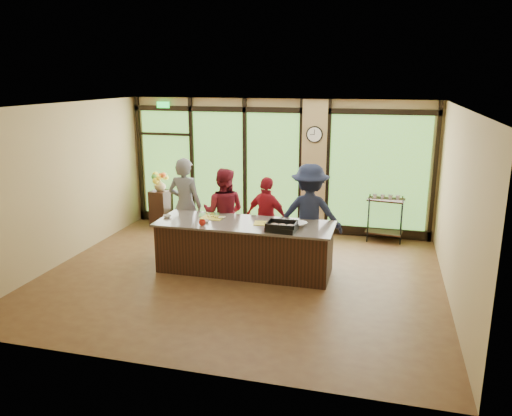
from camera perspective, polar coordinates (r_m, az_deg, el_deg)
The scene contains 25 objects.
floor at distance 9.00m, azimuth -1.80°, elevation -7.85°, with size 7.00×7.00×0.00m, color #53321D.
ceiling at distance 8.32m, azimuth -1.97°, elevation 11.59°, with size 7.00×7.00×0.00m, color silver.
back_wall at distance 11.39m, azimuth 2.43°, elevation 4.84°, with size 7.00×7.00×0.00m, color tan.
left_wall at distance 10.09m, azimuth -21.33°, elevation 2.54°, with size 6.00×6.00×0.00m, color tan.
right_wall at distance 8.28m, azimuth 22.04°, elevation -0.03°, with size 6.00×6.00×0.00m, color tan.
window_wall at distance 11.33m, azimuth 3.18°, elevation 4.24°, with size 6.90×0.12×3.00m.
island_base at distance 9.11m, azimuth -1.29°, elevation -4.59°, with size 3.10×1.00×0.88m, color black.
countertop at distance 8.97m, azimuth -1.30°, elevation -1.82°, with size 3.20×1.10×0.04m, color gray.
wall_clock at distance 11.00m, azimuth 6.70°, elevation 8.35°, with size 0.36×0.04×0.36m.
cook_left at distance 10.09m, azimuth -8.10°, elevation 0.30°, with size 0.70×0.46×1.93m, color slate.
cook_midleft at distance 9.85m, azimuth -3.71°, elevation -0.46°, with size 0.85×0.66×1.76m, color maroon.
cook_midright at distance 9.67m, azimuth 1.26°, elevation -1.16°, with size 0.95×0.39×1.62m, color maroon.
cook_right at distance 9.41m, azimuth 6.14°, elevation -0.74°, with size 1.24×0.71×1.92m, color #1B213B.
roasting_pan at distance 8.49m, azimuth 2.95°, elevation -2.34°, with size 0.50×0.39×0.09m, color black.
mixing_bowl at distance 8.76m, azimuth 4.72°, elevation -1.87°, with size 0.33×0.33×0.08m, color silver.
cutting_board_left at distance 9.50m, azimuth -5.39°, elevation -0.77°, with size 0.38×0.29×0.01m, color #569C38.
cutting_board_center at distance 9.30m, azimuth -5.02°, elevation -1.11°, with size 0.41×0.31×0.01m, color gold.
cutting_board_right at distance 8.91m, azimuth 0.96°, elevation -1.76°, with size 0.37×0.28×0.01m, color gold.
prep_bowl_near at distance 9.44m, azimuth -10.13°, elevation -0.93°, with size 0.15×0.15×0.05m, color white.
prep_bowl_mid at distance 9.04m, azimuth -5.80°, elevation -1.51°, with size 0.13×0.13×0.04m, color white.
prep_bowl_far at distance 9.24m, azimuth -3.92°, elevation -1.13°, with size 0.13×0.13×0.03m, color white.
red_ramekin at distance 8.85m, azimuth -6.17°, elevation -1.68°, with size 0.12×0.12×0.09m, color red.
flower_stand at distance 12.11m, azimuth -10.80°, elevation -0.02°, with size 0.43×0.43×0.85m, color black.
flower_vase at distance 11.98m, azimuth -10.93°, elevation 2.61°, with size 0.27×0.27×0.28m, color #9C8555.
bar_cart at distance 11.08m, azimuth 14.54°, elevation -0.56°, with size 0.81×0.54×1.03m.
Camera 1 is at (2.38, -7.96, 3.46)m, focal length 35.00 mm.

